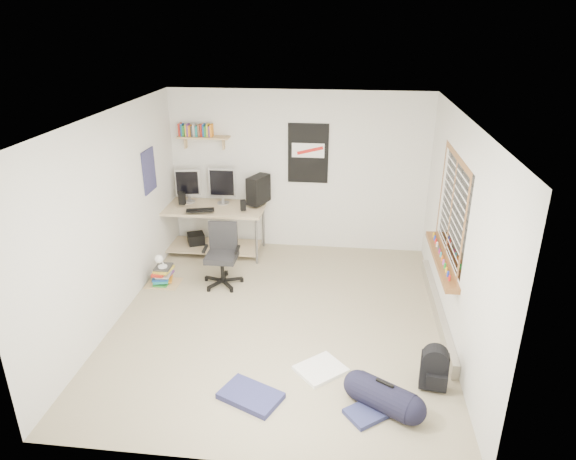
# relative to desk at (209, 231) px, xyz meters

# --- Properties ---
(floor) EXTENTS (4.00, 4.50, 0.01)m
(floor) POSITION_rel_desk_xyz_m (1.37, -1.83, -0.37)
(floor) COLOR gray
(floor) RESTS_ON ground
(ceiling) EXTENTS (4.00, 4.50, 0.01)m
(ceiling) POSITION_rel_desk_xyz_m (1.37, -1.83, 2.14)
(ceiling) COLOR white
(ceiling) RESTS_ON ground
(back_wall) EXTENTS (4.00, 0.01, 2.50)m
(back_wall) POSITION_rel_desk_xyz_m (1.37, 0.42, 0.89)
(back_wall) COLOR silver
(back_wall) RESTS_ON ground
(left_wall) EXTENTS (0.01, 4.50, 2.50)m
(left_wall) POSITION_rel_desk_xyz_m (-0.63, -1.83, 0.89)
(left_wall) COLOR silver
(left_wall) RESTS_ON ground
(right_wall) EXTENTS (0.01, 4.50, 2.50)m
(right_wall) POSITION_rel_desk_xyz_m (3.38, -1.83, 0.89)
(right_wall) COLOR silver
(right_wall) RESTS_ON ground
(desk) EXTENTS (1.92, 1.32, 0.81)m
(desk) POSITION_rel_desk_xyz_m (0.00, 0.00, 0.00)
(desk) COLOR tan
(desk) RESTS_ON floor
(monitor_left) EXTENTS (0.39, 0.16, 0.41)m
(monitor_left) POSITION_rel_desk_xyz_m (-0.33, 0.17, 0.65)
(monitor_left) COLOR #AFAFB4
(monitor_left) RESTS_ON desk
(monitor_right) EXTENTS (0.41, 0.11, 0.45)m
(monitor_right) POSITION_rel_desk_xyz_m (0.22, 0.17, 0.67)
(monitor_right) COLOR #B9B8BE
(monitor_right) RESTS_ON desk
(pc_tower) EXTENTS (0.34, 0.45, 0.43)m
(pc_tower) POSITION_rel_desk_xyz_m (0.78, 0.17, 0.65)
(pc_tower) COLOR black
(pc_tower) RESTS_ON desk
(keyboard) EXTENTS (0.44, 0.25, 0.02)m
(keyboard) POSITION_rel_desk_xyz_m (-0.02, -0.29, 0.45)
(keyboard) COLOR black
(keyboard) RESTS_ON desk
(speaker_left) EXTENTS (0.10, 0.10, 0.19)m
(speaker_left) POSITION_rel_desk_xyz_m (-0.38, -0.04, 0.53)
(speaker_left) COLOR black
(speaker_left) RESTS_ON desk
(speaker_right) EXTENTS (0.10, 0.10, 0.16)m
(speaker_right) POSITION_rel_desk_xyz_m (0.61, -0.19, 0.52)
(speaker_right) COLOR black
(speaker_right) RESTS_ON desk
(office_chair) EXTENTS (0.60, 0.60, 0.88)m
(office_chair) POSITION_rel_desk_xyz_m (0.46, -1.03, 0.12)
(office_chair) COLOR black
(office_chair) RESTS_ON floor
(wall_shelf) EXTENTS (0.80, 0.22, 0.24)m
(wall_shelf) POSITION_rel_desk_xyz_m (-0.08, 0.31, 1.42)
(wall_shelf) COLOR tan
(wall_shelf) RESTS_ON back_wall
(poster_back_wall) EXTENTS (0.62, 0.03, 0.92)m
(poster_back_wall) POSITION_rel_desk_xyz_m (1.52, 0.40, 1.19)
(poster_back_wall) COLOR black
(poster_back_wall) RESTS_ON back_wall
(poster_left_wall) EXTENTS (0.02, 0.42, 0.60)m
(poster_left_wall) POSITION_rel_desk_xyz_m (-0.61, -0.63, 1.14)
(poster_left_wall) COLOR navy
(poster_left_wall) RESTS_ON left_wall
(window) EXTENTS (0.10, 1.50, 1.26)m
(window) POSITION_rel_desk_xyz_m (3.32, -1.53, 1.08)
(window) COLOR brown
(window) RESTS_ON right_wall
(baseboard_heater) EXTENTS (0.08, 2.50, 0.18)m
(baseboard_heater) POSITION_rel_desk_xyz_m (3.33, -1.53, -0.28)
(baseboard_heater) COLOR #B7B2A8
(baseboard_heater) RESTS_ON floor
(backpack) EXTENTS (0.30, 0.26, 0.36)m
(backpack) POSITION_rel_desk_xyz_m (3.08, -2.91, -0.16)
(backpack) COLOR black
(backpack) RESTS_ON floor
(duffel_bag) EXTENTS (0.40, 0.40, 0.57)m
(duffel_bag) POSITION_rel_desk_xyz_m (2.56, -3.29, -0.22)
(duffel_bag) COLOR black
(duffel_bag) RESTS_ON floor
(tshirt) EXTENTS (0.62, 0.61, 0.04)m
(tshirt) POSITION_rel_desk_xyz_m (1.94, -2.79, -0.34)
(tshirt) COLOR white
(tshirt) RESTS_ON floor
(jeans_a) EXTENTS (0.69, 0.58, 0.06)m
(jeans_a) POSITION_rel_desk_xyz_m (1.27, -3.29, -0.33)
(jeans_a) COLOR navy
(jeans_a) RESTS_ON floor
(jeans_b) EXTENTS (0.48, 0.46, 0.05)m
(jeans_b) POSITION_rel_desk_xyz_m (2.41, -3.39, -0.34)
(jeans_b) COLOR navy
(jeans_b) RESTS_ON floor
(book_stack) EXTENTS (0.59, 0.54, 0.34)m
(book_stack) POSITION_rel_desk_xyz_m (-0.38, -1.12, -0.22)
(book_stack) COLOR brown
(book_stack) RESTS_ON floor
(desk_lamp) EXTENTS (0.17, 0.24, 0.21)m
(desk_lamp) POSITION_rel_desk_xyz_m (-0.36, -1.14, 0.02)
(desk_lamp) COLOR silver
(desk_lamp) RESTS_ON book_stack
(subwoofer) EXTENTS (0.33, 0.33, 0.28)m
(subwoofer) POSITION_rel_desk_xyz_m (-0.23, 0.05, -0.22)
(subwoofer) COLOR black
(subwoofer) RESTS_ON floor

